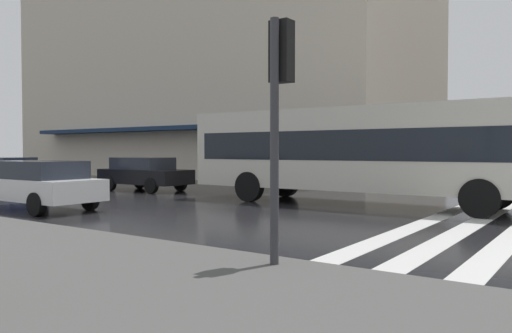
% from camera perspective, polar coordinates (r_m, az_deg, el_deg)
% --- Properties ---
extents(haussmann_block_mid, '(15.50, 28.33, 24.73)m').
position_cam_1_polar(haussmann_block_mid, '(38.44, -3.92, 17.51)').
color(haussmann_block_mid, beige).
rests_on(haussmann_block_mid, ground_plane).
extents(traffic_signal_post, '(0.44, 0.30, 3.34)m').
position_cam_1_polar(traffic_signal_post, '(6.98, 2.66, 8.90)').
color(traffic_signal_post, '#333338').
rests_on(traffic_signal_post, sidewalk_pavement).
extents(car_white, '(1.85, 4.10, 1.41)m').
position_cam_1_polar(car_white, '(15.66, -23.41, -1.80)').
color(car_white, silver).
rests_on(car_white, ground_plane).
extents(car_navy, '(1.85, 4.10, 1.41)m').
position_cam_1_polar(car_navy, '(24.61, -26.66, -0.58)').
color(car_navy, navy).
rests_on(car_navy, ground_plane).
extents(car_black, '(1.85, 4.10, 1.41)m').
position_cam_1_polar(car_black, '(21.77, -12.56, -0.72)').
color(car_black, black).
rests_on(car_black, ground_plane).
extents(city_bus, '(2.60, 11.00, 3.00)m').
position_cam_1_polar(city_bus, '(16.04, 11.31, 1.99)').
color(city_bus, beige).
rests_on(city_bus, ground_plane).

